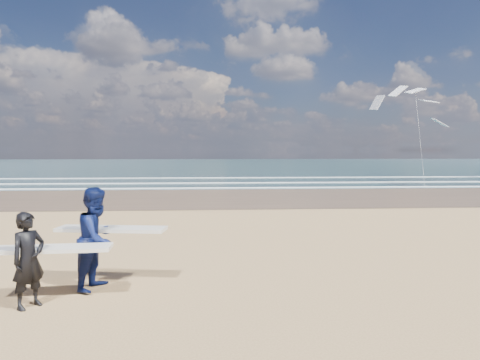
{
  "coord_description": "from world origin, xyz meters",
  "views": [
    {
      "loc": [
        2.97,
        -7.17,
        2.71
      ],
      "look_at": [
        3.84,
        6.0,
        1.78
      ],
      "focal_mm": 32.0,
      "sensor_mm": 36.0,
      "label": 1
    }
  ],
  "objects": [
    {
      "name": "ocean",
      "position": [
        20.0,
        72.0,
        0.01
      ],
      "size": [
        220.0,
        100.0,
        0.02
      ],
      "primitive_type": "cube",
      "color": "#1B3A3D",
      "rests_on": "ground"
    },
    {
      "name": "foam_breakers",
      "position": [
        20.0,
        28.1,
        0.05
      ],
      "size": [
        220.0,
        11.7,
        0.05
      ],
      "color": "white",
      "rests_on": "ground"
    },
    {
      "name": "surfer_near",
      "position": [
        -0.14,
        0.31,
        0.85
      ],
      "size": [
        2.23,
        1.04,
        1.66
      ],
      "color": "black",
      "rests_on": "ground"
    },
    {
      "name": "surfer_far",
      "position": [
        0.74,
        1.25,
        1.0
      ],
      "size": [
        2.25,
        1.33,
        1.99
      ],
      "color": "#0C1647",
      "rests_on": "ground"
    },
    {
      "name": "kite_1",
      "position": [
        19.27,
        25.81,
        5.15
      ],
      "size": [
        6.56,
        4.82,
        8.83
      ],
      "color": "slate",
      "rests_on": "ground"
    }
  ]
}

